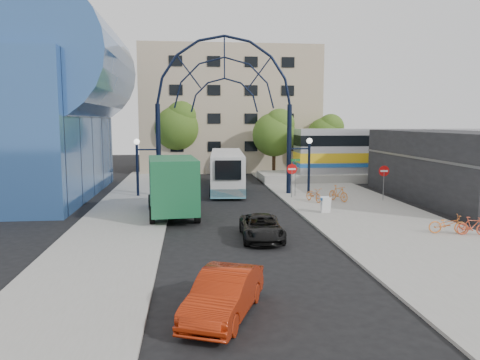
{
  "coord_description": "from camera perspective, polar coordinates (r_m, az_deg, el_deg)",
  "views": [
    {
      "loc": [
        -2.7,
        -21.58,
        5.73
      ],
      "look_at": [
        0.3,
        6.0,
        2.22
      ],
      "focal_mm": 35.0,
      "sensor_mm": 36.0,
      "label": 1
    }
  ],
  "objects": [
    {
      "name": "tree_north_b",
      "position": [
        51.53,
        -7.57,
        6.62
      ],
      "size": [
        5.12,
        5.12,
        8.0
      ],
      "color": "#382314",
      "rests_on": "ground"
    },
    {
      "name": "stop_sign",
      "position": [
        34.61,
        6.35,
        0.96
      ],
      "size": [
        0.8,
        0.07,
        2.5
      ],
      "color": "slate",
      "rests_on": "sidewalk_east"
    },
    {
      "name": "bike_far_a",
      "position": [
        25.7,
        24.01,
        -4.93
      ],
      "size": [
        1.95,
        1.04,
        0.97
      ],
      "primitive_type": "imported",
      "rotation": [
        0.0,
        0.0,
        1.35
      ],
      "color": "orange",
      "rests_on": "sidewalk_east"
    },
    {
      "name": "commercial_block_east",
      "position": [
        36.84,
        24.33,
        1.53
      ],
      "size": [
        6.0,
        16.0,
        5.0
      ],
      "primitive_type": "cube",
      "color": "black",
      "rests_on": "ground"
    },
    {
      "name": "do_not_enter_sign",
      "position": [
        34.63,
        17.14,
        0.66
      ],
      "size": [
        0.76,
        0.07,
        2.48
      ],
      "color": "slate",
      "rests_on": "sidewalk_east"
    },
    {
      "name": "plaza_west",
      "position": [
        28.42,
        -13.81,
        -4.52
      ],
      "size": [
        5.0,
        50.0,
        0.12
      ],
      "primitive_type": "cube",
      "color": "gray",
      "rests_on": "ground"
    },
    {
      "name": "sidewalk_east",
      "position": [
        28.3,
        16.2,
        -4.64
      ],
      "size": [
        8.0,
        56.0,
        0.12
      ],
      "primitive_type": "cube",
      "color": "gray",
      "rests_on": "ground"
    },
    {
      "name": "tree_north_a",
      "position": [
        48.34,
        4.34,
        5.85
      ],
      "size": [
        4.48,
        4.48,
        7.0
      ],
      "color": "#382314",
      "rests_on": "ground"
    },
    {
      "name": "ground",
      "position": [
        22.49,
        0.9,
        -7.55
      ],
      "size": [
        120.0,
        120.0,
        0.0
      ],
      "primitive_type": "plane",
      "color": "black",
      "rests_on": "ground"
    },
    {
      "name": "red_sedan",
      "position": [
        14.13,
        -1.97,
        -13.7
      ],
      "size": [
        2.9,
        4.41,
        1.37
      ],
      "primitive_type": "imported",
      "rotation": [
        0.0,
        0.0,
        -0.38
      ],
      "color": "maroon",
      "rests_on": "ground"
    },
    {
      "name": "sandwich_board",
      "position": [
        29.21,
        10.41,
        -2.75
      ],
      "size": [
        0.55,
        0.61,
        0.99
      ],
      "color": "white",
      "rests_on": "sidewalk_east"
    },
    {
      "name": "bike_near_b",
      "position": [
        33.66,
        11.89,
        -1.6
      ],
      "size": [
        1.27,
        1.87,
        1.1
      ],
      "primitive_type": "imported",
      "rotation": [
        0.0,
        0.0,
        0.46
      ],
      "color": "orange",
      "rests_on": "sidewalk_east"
    },
    {
      "name": "street_name_sign",
      "position": [
        35.27,
        6.77,
        1.29
      ],
      "size": [
        0.7,
        0.7,
        2.8
      ],
      "color": "slate",
      "rests_on": "sidewalk_east"
    },
    {
      "name": "apartment_block",
      "position": [
        56.76,
        -1.47,
        8.48
      ],
      "size": [
        20.0,
        12.1,
        14.0
      ],
      "color": "tan",
      "rests_on": "ground"
    },
    {
      "name": "green_truck",
      "position": [
        28.44,
        -8.29,
        -0.81
      ],
      "size": [
        3.3,
        7.36,
        3.61
      ],
      "rotation": [
        0.0,
        0.0,
        0.1
      ],
      "color": "black",
      "rests_on": "ground"
    },
    {
      "name": "gateway_arch",
      "position": [
        35.8,
        -1.9,
        11.73
      ],
      "size": [
        13.64,
        0.44,
        12.1
      ],
      "color": "black",
      "rests_on": "ground"
    },
    {
      "name": "bike_far_b",
      "position": [
        25.89,
        26.5,
        -5.05
      ],
      "size": [
        1.57,
        0.75,
        0.91
      ],
      "primitive_type": "imported",
      "rotation": [
        0.0,
        0.0,
        1.35
      ],
      "color": "#CC4728",
      "rests_on": "sidewalk_east"
    },
    {
      "name": "transit_hall",
      "position": [
        38.71,
        -25.47,
        7.94
      ],
      "size": [
        16.5,
        18.0,
        14.5
      ],
      "color": "#325A9A",
      "rests_on": "ground"
    },
    {
      "name": "black_suv",
      "position": [
        22.87,
        2.65,
        -5.79
      ],
      "size": [
        2.13,
        4.33,
        1.18
      ],
      "primitive_type": "imported",
      "rotation": [
        0.0,
        0.0,
        -0.04
      ],
      "color": "black",
      "rests_on": "ground"
    },
    {
      "name": "bike_near_a",
      "position": [
        33.16,
        8.99,
        -1.77
      ],
      "size": [
        1.18,
        1.97,
        0.98
      ],
      "primitive_type": "imported",
      "rotation": [
        0.0,
        0.0,
        0.31
      ],
      "color": "orange",
      "rests_on": "sidewalk_east"
    },
    {
      "name": "train_car",
      "position": [
        49.22,
        21.31,
        3.42
      ],
      "size": [
        25.1,
        3.05,
        4.2
      ],
      "color": "#B7B7BC",
      "rests_on": "train_platform"
    },
    {
      "name": "city_bus",
      "position": [
        38.96,
        -1.61,
        1.2
      ],
      "size": [
        3.32,
        11.68,
        3.17
      ],
      "rotation": [
        0.0,
        0.0,
        -0.07
      ],
      "color": "silver",
      "rests_on": "ground"
    },
    {
      "name": "tree_north_c",
      "position": [
        51.7,
        10.51,
        5.47
      ],
      "size": [
        4.16,
        4.16,
        6.5
      ],
      "color": "#382314",
      "rests_on": "ground"
    },
    {
      "name": "train_platform",
      "position": [
        49.43,
        21.18,
        0.52
      ],
      "size": [
        32.0,
        5.0,
        0.8
      ],
      "primitive_type": "cube",
      "color": "gray",
      "rests_on": "ground"
    }
  ]
}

